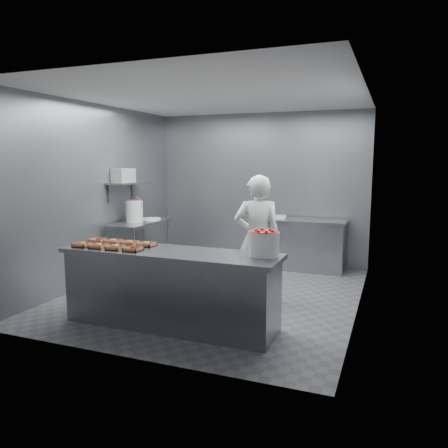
{
  "coord_description": "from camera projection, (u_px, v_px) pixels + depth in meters",
  "views": [
    {
      "loc": [
        2.37,
        -5.7,
        1.93
      ],
      "look_at": [
        0.22,
        -0.2,
        1.07
      ],
      "focal_mm": 35.0,
      "sensor_mm": 36.0,
      "label": 1
    }
  ],
  "objects": [
    {
      "name": "tray_5",
      "position": [
        114.0,
        241.0,
        5.46
      ],
      "size": [
        0.19,
        0.18,
        0.06
      ],
      "color": "tan",
      "rests_on": "service_counter"
    },
    {
      "name": "paper_stack",
      "position": [
        277.0,
        217.0,
        7.85
      ],
      "size": [
        0.33,
        0.26,
        0.05
      ],
      "primitive_type": "cube",
      "rotation": [
        0.0,
        0.0,
        0.14
      ],
      "color": "silver",
      "rests_on": "back_counter"
    },
    {
      "name": "tray_7",
      "position": [
        147.0,
        244.0,
        5.29
      ],
      "size": [
        0.19,
        0.18,
        0.06
      ],
      "color": "tan",
      "rests_on": "service_counter"
    },
    {
      "name": "back_counter",
      "position": [
        303.0,
        244.0,
        7.75
      ],
      "size": [
        1.5,
        0.6,
        0.9
      ],
      "color": "slate",
      "rests_on": "ground"
    },
    {
      "name": "rag",
      "position": [
        142.0,
        219.0,
        7.62
      ],
      "size": [
        0.17,
        0.14,
        0.02
      ],
      "primitive_type": "cube",
      "rotation": [
        0.0,
        0.0,
        -0.07
      ],
      "color": "#CCB28C",
      "rests_on": "prep_table"
    },
    {
      "name": "ceiling",
      "position": [
        214.0,
        96.0,
        5.98
      ],
      "size": [
        4.5,
        4.5,
        0.0
      ],
      "primitive_type": "plane",
      "rotation": [
        3.14,
        0.0,
        0.0
      ],
      "color": "white",
      "rests_on": "wall_back"
    },
    {
      "name": "prep_table",
      "position": [
        139.0,
        239.0,
        7.45
      ],
      "size": [
        0.6,
        1.2,
        0.9
      ],
      "color": "slate",
      "rests_on": "ground"
    },
    {
      "name": "wall_back",
      "position": [
        260.0,
        189.0,
        8.26
      ],
      "size": [
        4.0,
        0.04,
        2.8
      ],
      "primitive_type": "cube",
      "color": "slate",
      "rests_on": "ground"
    },
    {
      "name": "tray_3",
      "position": [
        133.0,
        249.0,
        5.02
      ],
      "size": [
        0.19,
        0.18,
        0.04
      ],
      "color": "tan",
      "rests_on": "service_counter"
    },
    {
      "name": "wall_right",
      "position": [
        362.0,
        203.0,
        5.46
      ],
      "size": [
        0.04,
        4.5,
        2.8
      ],
      "primitive_type": "cube",
      "color": "slate",
      "rests_on": "ground"
    },
    {
      "name": "strawberry_tub",
      "position": [
        264.0,
        242.0,
        4.74
      ],
      "size": [
        0.33,
        0.33,
        0.27
      ],
      "color": "white",
      "rests_on": "service_counter"
    },
    {
      "name": "appliance",
      "position": [
        123.0,
        176.0,
        7.2
      ],
      "size": [
        0.34,
        0.36,
        0.23
      ],
      "primitive_type": "cube",
      "rotation": [
        0.0,
        0.0,
        -0.24
      ],
      "color": "gray",
      "rests_on": "wall_shelf"
    },
    {
      "name": "service_counter",
      "position": [
        170.0,
        288.0,
        5.08
      ],
      "size": [
        2.6,
        0.7,
        0.9
      ],
      "color": "slate",
      "rests_on": "ground"
    },
    {
      "name": "tray_2",
      "position": [
        115.0,
        247.0,
        5.1
      ],
      "size": [
        0.19,
        0.18,
        0.06
      ],
      "color": "tan",
      "rests_on": "service_counter"
    },
    {
      "name": "tray_4",
      "position": [
        98.0,
        240.0,
        5.55
      ],
      "size": [
        0.19,
        0.18,
        0.04
      ],
      "color": "tan",
      "rests_on": "service_counter"
    },
    {
      "name": "bucket_lid",
      "position": [
        151.0,
        219.0,
        7.63
      ],
      "size": [
        0.44,
        0.44,
        0.03
      ],
      "primitive_type": "cylinder",
      "rotation": [
        0.0,
        0.0,
        -0.42
      ],
      "color": "white",
      "rests_on": "prep_table"
    },
    {
      "name": "wall_left",
      "position": [
        98.0,
        194.0,
        6.91
      ],
      "size": [
        0.04,
        4.5,
        2.8
      ],
      "primitive_type": "cube",
      "color": "slate",
      "rests_on": "ground"
    },
    {
      "name": "glaze_bucket",
      "position": [
        134.0,
        211.0,
        7.34
      ],
      "size": [
        0.3,
        0.28,
        0.43
      ],
      "color": "white",
      "rests_on": "prep_table"
    },
    {
      "name": "tray_6",
      "position": [
        130.0,
        243.0,
        5.38
      ],
      "size": [
        0.19,
        0.18,
        0.06
      ],
      "color": "tan",
      "rests_on": "service_counter"
    },
    {
      "name": "tray_0",
      "position": [
        82.0,
        244.0,
        5.28
      ],
      "size": [
        0.19,
        0.18,
        0.06
      ],
      "color": "tan",
      "rests_on": "service_counter"
    },
    {
      "name": "floor",
      "position": [
        215.0,
        293.0,
        6.39
      ],
      "size": [
        4.5,
        4.5,
        0.0
      ],
      "primitive_type": "plane",
      "color": "#4C4C51",
      "rests_on": "ground"
    },
    {
      "name": "wall_shelf",
      "position": [
        129.0,
        183.0,
        7.37
      ],
      "size": [
        0.35,
        0.9,
        0.03
      ],
      "primitive_type": "cube",
      "color": "slate",
      "rests_on": "wall_left"
    },
    {
      "name": "worker",
      "position": [
        257.0,
        239.0,
        5.94
      ],
      "size": [
        0.74,
        0.61,
        1.74
      ],
      "primitive_type": "imported",
      "rotation": [
        0.0,
        0.0,
        3.49
      ],
      "color": "white",
      "rests_on": "ground"
    },
    {
      "name": "tray_1",
      "position": [
        99.0,
        246.0,
        5.19
      ],
      "size": [
        0.19,
        0.18,
        0.06
      ],
      "color": "tan",
      "rests_on": "service_counter"
    }
  ]
}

